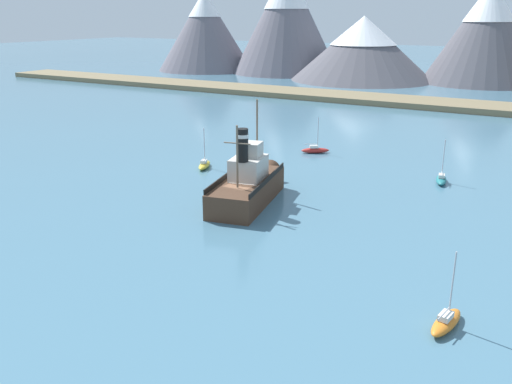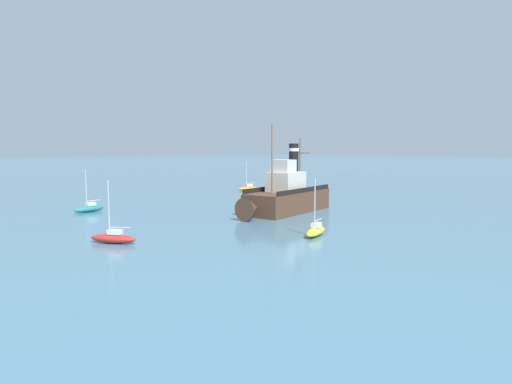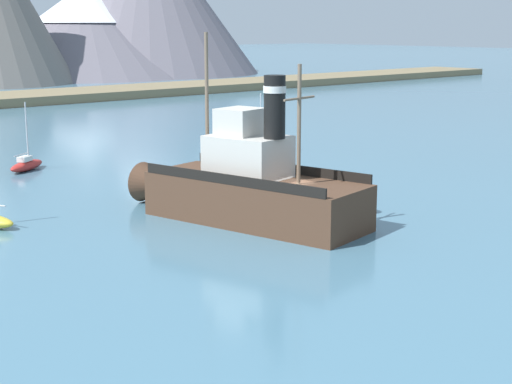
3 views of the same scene
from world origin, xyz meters
TOP-DOWN VIEW (x-y plane):
  - ground_plane at (0.00, 0.00)m, footprint 600.00×600.00m
  - old_tugboat at (-0.44, 2.31)m, footprint 6.76×14.79m
  - sailboat_teal at (15.17, 18.38)m, footprint 1.84×3.94m
  - sailboat_red at (-2.73, 24.02)m, footprint 3.78×3.00m

SIDE VIEW (x-z plane):
  - ground_plane at x=0.00m, z-range 0.00..0.00m
  - sailboat_teal at x=15.17m, z-range -2.02..2.88m
  - sailboat_red at x=-2.73m, z-range -2.02..2.88m
  - old_tugboat at x=-0.44m, z-range -3.12..6.78m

